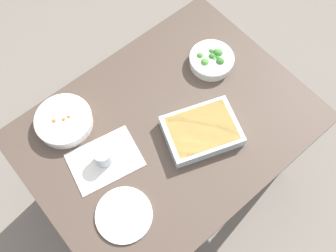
{
  "coord_description": "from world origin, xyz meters",
  "views": [
    {
      "loc": [
        -0.43,
        -0.51,
        2.18
      ],
      "look_at": [
        0.0,
        0.0,
        0.74
      ],
      "focal_mm": 39.96,
      "sensor_mm": 36.0,
      "label": 1
    }
  ],
  "objects_px": {
    "baking_dish": "(202,131)",
    "drink_cup": "(104,157)",
    "stew_bowl": "(64,121)",
    "spoon_by_stew": "(74,128)",
    "broccoli_bowl": "(212,60)",
    "side_plate": "(124,215)"
  },
  "relations": [
    {
      "from": "baking_dish",
      "to": "stew_bowl",
      "type": "bearing_deg",
      "value": 134.94
    },
    {
      "from": "stew_bowl",
      "to": "baking_dish",
      "type": "bearing_deg",
      "value": -45.06
    },
    {
      "from": "stew_bowl",
      "to": "drink_cup",
      "type": "bearing_deg",
      "value": -82.63
    },
    {
      "from": "broccoli_bowl",
      "to": "side_plate",
      "type": "bearing_deg",
      "value": -158.18
    },
    {
      "from": "drink_cup",
      "to": "side_plate",
      "type": "xyz_separation_m",
      "value": [
        -0.08,
        -0.23,
        -0.03
      ]
    },
    {
      "from": "side_plate",
      "to": "stew_bowl",
      "type": "bearing_deg",
      "value": 84.37
    },
    {
      "from": "side_plate",
      "to": "spoon_by_stew",
      "type": "height_order",
      "value": "side_plate"
    },
    {
      "from": "stew_bowl",
      "to": "baking_dish",
      "type": "xyz_separation_m",
      "value": [
        0.41,
        -0.41,
        0.0
      ]
    },
    {
      "from": "broccoli_bowl",
      "to": "baking_dish",
      "type": "height_order",
      "value": "broccoli_bowl"
    },
    {
      "from": "drink_cup",
      "to": "spoon_by_stew",
      "type": "distance_m",
      "value": 0.2
    },
    {
      "from": "stew_bowl",
      "to": "side_plate",
      "type": "relative_size",
      "value": 1.1
    },
    {
      "from": "broccoli_bowl",
      "to": "spoon_by_stew",
      "type": "xyz_separation_m",
      "value": [
        -0.67,
        0.14,
        -0.03
      ]
    },
    {
      "from": "drink_cup",
      "to": "spoon_by_stew",
      "type": "height_order",
      "value": "drink_cup"
    },
    {
      "from": "side_plate",
      "to": "baking_dish",
      "type": "bearing_deg",
      "value": 7.48
    },
    {
      "from": "stew_bowl",
      "to": "drink_cup",
      "type": "height_order",
      "value": "drink_cup"
    },
    {
      "from": "broccoli_bowl",
      "to": "spoon_by_stew",
      "type": "relative_size",
      "value": 1.19
    },
    {
      "from": "stew_bowl",
      "to": "spoon_by_stew",
      "type": "height_order",
      "value": "stew_bowl"
    },
    {
      "from": "baking_dish",
      "to": "drink_cup",
      "type": "height_order",
      "value": "drink_cup"
    },
    {
      "from": "baking_dish",
      "to": "spoon_by_stew",
      "type": "distance_m",
      "value": 0.54
    },
    {
      "from": "baking_dish",
      "to": "drink_cup",
      "type": "xyz_separation_m",
      "value": [
        -0.38,
        0.17,
        0.0
      ]
    },
    {
      "from": "broccoli_bowl",
      "to": "side_plate",
      "type": "distance_m",
      "value": 0.79
    },
    {
      "from": "side_plate",
      "to": "spoon_by_stew",
      "type": "xyz_separation_m",
      "value": [
        0.06,
        0.43,
        -0.0
      ]
    }
  ]
}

